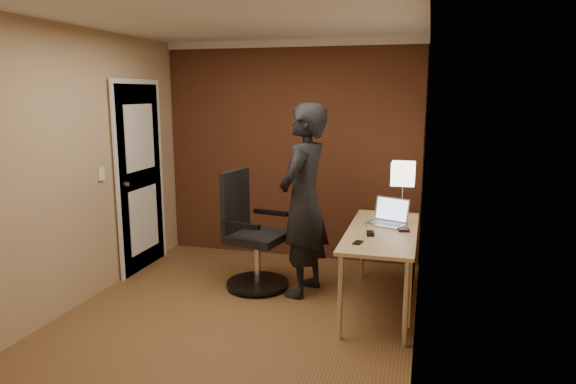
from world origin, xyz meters
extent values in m
plane|color=brown|center=(0.00, 0.00, 0.00)|extent=(4.00, 4.00, 0.00)
plane|color=white|center=(0.00, 0.00, 2.50)|extent=(4.00, 4.00, 0.00)
plane|color=tan|center=(0.00, 2.00, 1.25)|extent=(3.00, 0.00, 3.00)
plane|color=tan|center=(0.00, -2.00, 1.25)|extent=(3.00, 0.00, 3.00)
plane|color=tan|center=(-1.50, 0.00, 1.25)|extent=(0.00, 4.00, 4.00)
plane|color=tan|center=(1.50, 0.00, 1.25)|extent=(0.00, 4.00, 4.00)
cube|color=brown|center=(0.00, 1.97, 1.25)|extent=(2.98, 0.06, 2.50)
cube|color=silver|center=(0.00, 1.96, 2.46)|extent=(3.00, 0.08, 0.08)
cube|color=silver|center=(-1.46, 0.00, 2.46)|extent=(0.08, 4.00, 0.08)
cube|color=silver|center=(1.46, 0.00, 2.46)|extent=(0.08, 4.00, 0.08)
cube|color=silver|center=(-1.48, 1.10, 1.00)|extent=(0.05, 0.82, 2.02)
cube|color=silver|center=(-1.46, 1.10, 1.00)|extent=(0.02, 0.92, 2.12)
cylinder|color=silver|center=(-1.43, 0.77, 1.00)|extent=(0.05, 0.05, 0.05)
cube|color=silver|center=(-1.49, 0.45, 1.15)|extent=(0.02, 0.08, 0.12)
cube|color=tan|center=(1.18, 0.66, 0.71)|extent=(0.60, 1.50, 0.03)
cube|color=tan|center=(1.46, 0.66, 0.43)|extent=(0.02, 1.38, 0.54)
cylinder|color=silver|center=(0.93, -0.03, 0.35)|extent=(0.04, 0.04, 0.70)
cylinder|color=silver|center=(0.93, 1.35, 0.35)|extent=(0.04, 0.04, 0.70)
cylinder|color=silver|center=(1.43, -0.03, 0.35)|extent=(0.04, 0.04, 0.70)
cylinder|color=silver|center=(1.43, 1.35, 0.35)|extent=(0.04, 0.04, 0.70)
cube|color=silver|center=(1.32, 1.23, 0.74)|extent=(0.11, 0.11, 0.01)
cylinder|color=silver|center=(1.32, 1.23, 0.90)|extent=(0.01, 0.01, 0.30)
cube|color=white|center=(1.32, 1.23, 1.16)|extent=(0.22, 0.22, 0.22)
cube|color=silver|center=(1.20, 0.86, 0.74)|extent=(0.39, 0.33, 0.01)
cube|color=silver|center=(1.24, 0.96, 0.85)|extent=(0.33, 0.17, 0.22)
cube|color=#B2CCF2|center=(1.24, 0.95, 0.85)|extent=(0.30, 0.15, 0.19)
cube|color=gray|center=(1.20, 0.85, 0.75)|extent=(0.31, 0.22, 0.00)
cube|color=black|center=(1.10, 0.46, 0.75)|extent=(0.08, 0.11, 0.03)
cube|color=black|center=(1.03, 0.20, 0.73)|extent=(0.08, 0.12, 0.01)
cube|color=black|center=(1.37, 0.69, 0.74)|extent=(0.11, 0.12, 0.02)
cylinder|color=black|center=(-0.04, 0.84, 0.04)|extent=(0.62, 0.62, 0.03)
cylinder|color=silver|center=(-0.04, 0.84, 0.28)|extent=(0.07, 0.07, 0.47)
cube|color=black|center=(-0.04, 0.84, 0.52)|extent=(0.60, 0.60, 0.08)
cube|color=black|center=(-0.28, 0.88, 0.87)|extent=(0.14, 0.47, 0.61)
cube|color=black|center=(0.01, 1.12, 0.71)|extent=(0.38, 0.13, 0.04)
cube|color=black|center=(-0.10, 0.55, 0.71)|extent=(0.38, 0.13, 0.04)
imported|color=black|center=(0.43, 0.84, 0.92)|extent=(0.56, 0.74, 1.83)
camera|label=1|loc=(1.53, -3.77, 1.92)|focal=32.00mm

